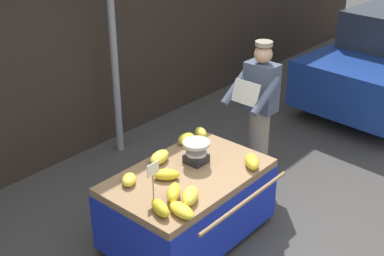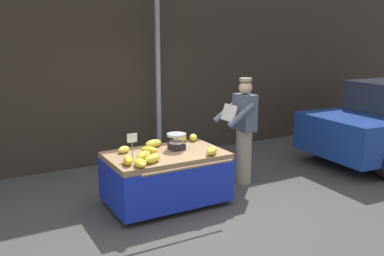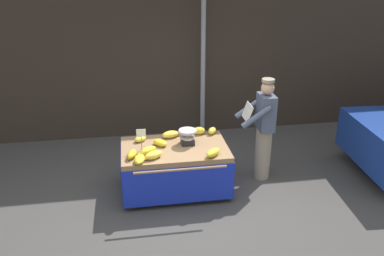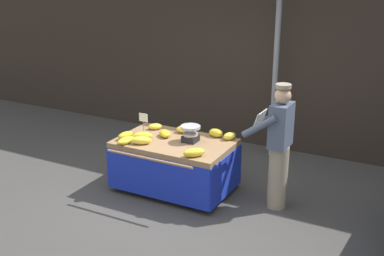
{
  "view_description": "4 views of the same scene",
  "coord_description": "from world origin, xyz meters",
  "px_view_note": "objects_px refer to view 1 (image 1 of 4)",
  "views": [
    {
      "loc": [
        -3.35,
        -2.41,
        3.35
      ],
      "look_at": [
        0.08,
        0.57,
        1.12
      ],
      "focal_mm": 47.85,
      "sensor_mm": 36.0,
      "label": 1
    },
    {
      "loc": [
        -2.55,
        -4.59,
        2.34
      ],
      "look_at": [
        0.28,
        0.43,
        1.06
      ],
      "focal_mm": 38.6,
      "sensor_mm": 36.0,
      "label": 2
    },
    {
      "loc": [
        -0.78,
        -5.1,
        3.43
      ],
      "look_at": [
        0.14,
        0.56,
        1.0
      ],
      "focal_mm": 37.7,
      "sensor_mm": 36.0,
      "label": 3
    },
    {
      "loc": [
        3.09,
        -5.22,
        3.2
      ],
      "look_at": [
        0.16,
        0.37,
        1.01
      ],
      "focal_mm": 45.86,
      "sensor_mm": 36.0,
      "label": 4
    }
  ],
  "objects_px": {
    "weighing_scale": "(196,152)",
    "price_sign": "(153,172)",
    "banana_bunch_4": "(252,161)",
    "banana_bunch_5": "(190,196)",
    "banana_bunch_8": "(186,139)",
    "banana_cart": "(188,191)",
    "banana_bunch_0": "(166,174)",
    "banana_bunch_1": "(174,193)",
    "vendor_person": "(259,111)",
    "banana_bunch_2": "(160,157)",
    "banana_bunch_3": "(182,210)",
    "banana_bunch_9": "(201,133)",
    "banana_bunch_7": "(160,208)",
    "banana_bunch_6": "(129,180)",
    "street_pole": "(112,31)"
  },
  "relations": [
    {
      "from": "banana_bunch_0",
      "to": "weighing_scale",
      "type": "bearing_deg",
      "value": -1.23
    },
    {
      "from": "banana_bunch_0",
      "to": "price_sign",
      "type": "bearing_deg",
      "value": -158.52
    },
    {
      "from": "banana_bunch_0",
      "to": "banana_bunch_3",
      "type": "bearing_deg",
      "value": -124.04
    },
    {
      "from": "banana_bunch_2",
      "to": "banana_bunch_7",
      "type": "height_order",
      "value": "banana_bunch_7"
    },
    {
      "from": "banana_bunch_1",
      "to": "banana_bunch_5",
      "type": "distance_m",
      "value": 0.16
    },
    {
      "from": "banana_bunch_5",
      "to": "vendor_person",
      "type": "bearing_deg",
      "value": 15.61
    },
    {
      "from": "price_sign",
      "to": "banana_bunch_2",
      "type": "bearing_deg",
      "value": 39.27
    },
    {
      "from": "banana_bunch_1",
      "to": "banana_bunch_6",
      "type": "height_order",
      "value": "banana_bunch_1"
    },
    {
      "from": "banana_bunch_7",
      "to": "banana_bunch_8",
      "type": "height_order",
      "value": "banana_bunch_8"
    },
    {
      "from": "banana_cart",
      "to": "vendor_person",
      "type": "xyz_separation_m",
      "value": [
        1.47,
        0.18,
        0.33
      ]
    },
    {
      "from": "banana_bunch_7",
      "to": "banana_bunch_5",
      "type": "bearing_deg",
      "value": -13.24
    },
    {
      "from": "weighing_scale",
      "to": "banana_bunch_8",
      "type": "height_order",
      "value": "weighing_scale"
    },
    {
      "from": "banana_bunch_8",
      "to": "banana_bunch_5",
      "type": "bearing_deg",
      "value": -136.53
    },
    {
      "from": "weighing_scale",
      "to": "banana_bunch_6",
      "type": "relative_size",
      "value": 1.34
    },
    {
      "from": "banana_cart",
      "to": "banana_bunch_8",
      "type": "relative_size",
      "value": 7.75
    },
    {
      "from": "banana_bunch_2",
      "to": "banana_bunch_4",
      "type": "xyz_separation_m",
      "value": [
        0.54,
        -0.76,
        0.0
      ]
    },
    {
      "from": "banana_bunch_1",
      "to": "banana_bunch_6",
      "type": "relative_size",
      "value": 1.33
    },
    {
      "from": "banana_cart",
      "to": "banana_bunch_2",
      "type": "distance_m",
      "value": 0.45
    },
    {
      "from": "banana_cart",
      "to": "banana_bunch_8",
      "type": "xyz_separation_m",
      "value": [
        0.45,
        0.42,
        0.27
      ]
    },
    {
      "from": "banana_cart",
      "to": "banana_bunch_7",
      "type": "bearing_deg",
      "value": -158.57
    },
    {
      "from": "banana_bunch_6",
      "to": "vendor_person",
      "type": "distance_m",
      "value": 1.98
    },
    {
      "from": "weighing_scale",
      "to": "banana_bunch_0",
      "type": "relative_size",
      "value": 1.12
    },
    {
      "from": "banana_bunch_4",
      "to": "banana_bunch_7",
      "type": "height_order",
      "value": "banana_bunch_4"
    },
    {
      "from": "banana_bunch_2",
      "to": "banana_bunch_9",
      "type": "relative_size",
      "value": 1.35
    },
    {
      "from": "banana_bunch_4",
      "to": "banana_bunch_6",
      "type": "height_order",
      "value": "banana_bunch_4"
    },
    {
      "from": "banana_bunch_4",
      "to": "price_sign",
      "type": "bearing_deg",
      "value": 160.12
    },
    {
      "from": "banana_bunch_6",
      "to": "vendor_person",
      "type": "relative_size",
      "value": 0.12
    },
    {
      "from": "weighing_scale",
      "to": "banana_bunch_4",
      "type": "relative_size",
      "value": 0.96
    },
    {
      "from": "price_sign",
      "to": "banana_bunch_4",
      "type": "distance_m",
      "value": 1.1
    },
    {
      "from": "banana_cart",
      "to": "banana_bunch_5",
      "type": "bearing_deg",
      "value": -136.21
    },
    {
      "from": "weighing_scale",
      "to": "banana_bunch_8",
      "type": "xyz_separation_m",
      "value": [
        0.24,
        0.34,
        -0.06
      ]
    },
    {
      "from": "banana_bunch_1",
      "to": "banana_bunch_3",
      "type": "relative_size",
      "value": 0.96
    },
    {
      "from": "banana_bunch_1",
      "to": "banana_bunch_6",
      "type": "bearing_deg",
      "value": 101.13
    },
    {
      "from": "banana_bunch_2",
      "to": "banana_bunch_5",
      "type": "bearing_deg",
      "value": -114.81
    },
    {
      "from": "banana_bunch_4",
      "to": "vendor_person",
      "type": "bearing_deg",
      "value": 30.82
    },
    {
      "from": "banana_cart",
      "to": "banana_bunch_5",
      "type": "relative_size",
      "value": 5.81
    },
    {
      "from": "banana_bunch_5",
      "to": "banana_bunch_1",
      "type": "bearing_deg",
      "value": 115.56
    },
    {
      "from": "banana_bunch_3",
      "to": "banana_bunch_9",
      "type": "height_order",
      "value": "banana_bunch_9"
    },
    {
      "from": "banana_bunch_8",
      "to": "banana_bunch_9",
      "type": "bearing_deg",
      "value": -4.1
    },
    {
      "from": "banana_bunch_1",
      "to": "vendor_person",
      "type": "relative_size",
      "value": 0.16
    },
    {
      "from": "banana_cart",
      "to": "banana_bunch_2",
      "type": "bearing_deg",
      "value": 93.36
    },
    {
      "from": "weighing_scale",
      "to": "price_sign",
      "type": "xyz_separation_m",
      "value": [
        -0.71,
        -0.1,
        0.13
      ]
    },
    {
      "from": "weighing_scale",
      "to": "banana_bunch_5",
      "type": "bearing_deg",
      "value": -143.73
    },
    {
      "from": "banana_bunch_3",
      "to": "banana_bunch_7",
      "type": "distance_m",
      "value": 0.19
    },
    {
      "from": "price_sign",
      "to": "banana_bunch_1",
      "type": "relative_size",
      "value": 1.23
    },
    {
      "from": "banana_bunch_8",
      "to": "banana_bunch_3",
      "type": "bearing_deg",
      "value": -140.18
    },
    {
      "from": "street_pole",
      "to": "banana_bunch_4",
      "type": "bearing_deg",
      "value": -96.96
    },
    {
      "from": "banana_bunch_2",
      "to": "banana_bunch_5",
      "type": "height_order",
      "value": "banana_bunch_5"
    },
    {
      "from": "price_sign",
      "to": "banana_bunch_9",
      "type": "distance_m",
      "value": 1.26
    },
    {
      "from": "banana_bunch_4",
      "to": "banana_bunch_5",
      "type": "relative_size",
      "value": 1.03
    }
  ]
}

